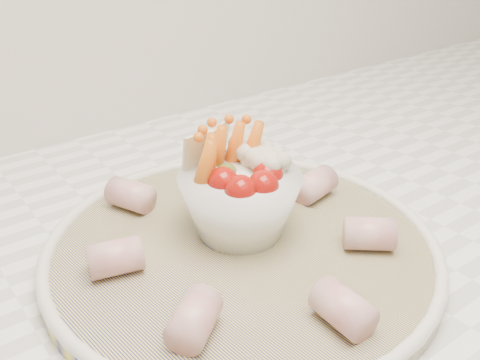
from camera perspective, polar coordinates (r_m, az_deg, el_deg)
serving_platter at (r=0.52m, az=0.20°, el=-7.10°), size 0.41×0.41×0.02m
veggie_bowl at (r=0.51m, az=0.01°, el=-1.41°), size 0.12×0.12×0.11m
cured_meat_rolls at (r=0.51m, az=0.07°, el=-5.31°), size 0.28×0.31×0.03m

